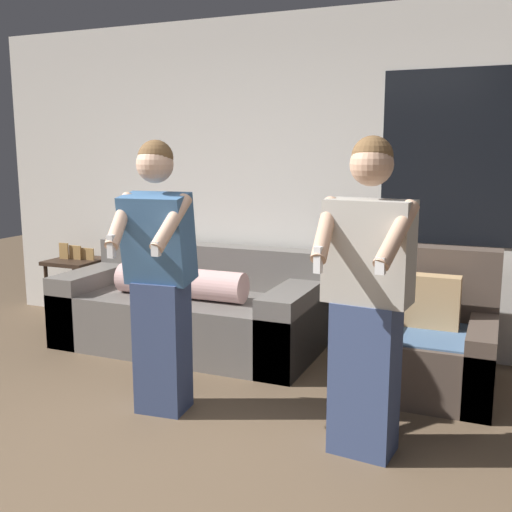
% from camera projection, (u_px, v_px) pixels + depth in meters
% --- Properties ---
extents(wall_back, '(6.16, 0.07, 2.70)m').
position_uv_depth(wall_back, '(311.00, 182.00, 4.93)').
color(wall_back, silver).
rests_on(wall_back, ground_plane).
extents(couch, '(2.12, 0.98, 0.80)m').
position_uv_depth(couch, '(191.00, 311.00, 4.95)').
color(couch, slate).
rests_on(couch, ground_plane).
extents(armchair, '(0.85, 0.89, 0.93)m').
position_uv_depth(armchair, '(430.00, 344.00, 4.10)').
color(armchair, brown).
rests_on(armchair, ground_plane).
extents(side_table, '(0.46, 0.47, 0.75)m').
position_uv_depth(side_table, '(76.00, 268.00, 5.65)').
color(side_table, '#332319').
rests_on(side_table, ground_plane).
extents(person_left, '(0.46, 0.51, 1.67)m').
position_uv_depth(person_left, '(159.00, 277.00, 3.61)').
color(person_left, '#384770').
rests_on(person_left, ground_plane).
extents(person_right, '(0.50, 0.49, 1.68)m').
position_uv_depth(person_right, '(367.00, 299.00, 3.10)').
color(person_right, '#384770').
rests_on(person_right, ground_plane).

